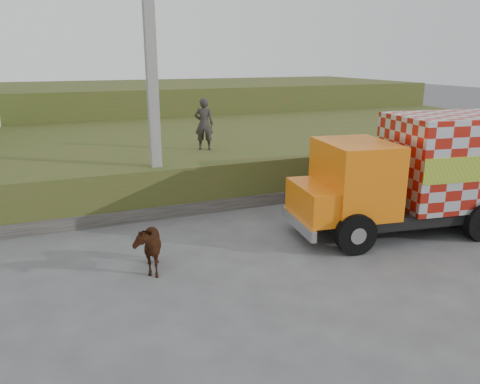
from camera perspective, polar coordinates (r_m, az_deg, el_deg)
name	(u,v)px	position (r m, az deg, el deg)	size (l,w,h in m)	color
ground	(246,266)	(11.04, 0.70, -9.05)	(120.00, 120.00, 0.00)	#474749
embankment	(152,155)	(19.98, -10.64, 4.48)	(40.00, 12.00, 1.50)	#354E1A
embankment_far	(112,108)	(31.59, -15.36, 9.79)	(40.00, 12.00, 3.00)	#354E1A
retaining_strip	(128,215)	(14.25, -13.47, -2.71)	(16.00, 0.50, 0.40)	#595651
utility_pole	(152,79)	(14.11, -10.68, 13.34)	(1.20, 0.30, 8.00)	gray
cargo_truck	(435,172)	(13.96, 22.69, 2.28)	(7.44, 3.35, 3.21)	black
cow	(147,246)	(10.84, -11.31, -6.42)	(0.65, 1.42, 1.20)	black
pedestrian	(204,124)	(16.73, -4.41, 8.28)	(0.67, 0.44, 1.84)	#32302C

